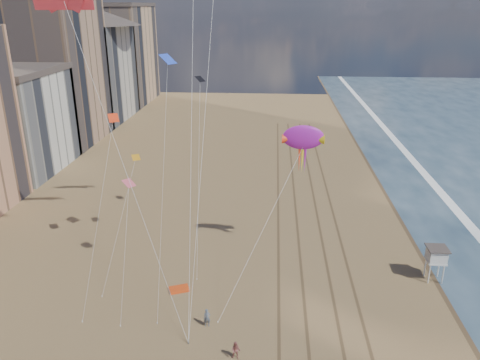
% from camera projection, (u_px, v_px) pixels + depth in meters
% --- Properties ---
extents(wet_sand, '(260.00, 260.00, 0.00)m').
position_uv_depth(wet_sand, '(429.00, 214.00, 62.73)').
color(wet_sand, '#42301E').
rests_on(wet_sand, ground).
extents(foam, '(260.00, 260.00, 0.00)m').
position_uv_depth(foam, '(461.00, 215.00, 62.44)').
color(foam, white).
rests_on(foam, ground).
extents(tracks, '(7.68, 120.00, 0.01)m').
position_uv_depth(tracks, '(311.00, 246.00, 54.52)').
color(tracks, brown).
rests_on(tracks, ground).
extents(buildings, '(34.72, 131.35, 29.00)m').
position_uv_depth(buildings, '(39.00, 79.00, 86.34)').
color(buildings, '#C6B284').
rests_on(buildings, ground).
extents(lifeguard_stand, '(2.04, 2.04, 3.68)m').
position_uv_depth(lifeguard_stand, '(436.00, 255.00, 46.84)').
color(lifeguard_stand, silver).
rests_on(lifeguard_stand, ground).
extents(grounded_kite, '(2.23, 1.84, 0.22)m').
position_uv_depth(grounded_kite, '(179.00, 289.00, 46.05)').
color(grounded_kite, '#DE4112').
rests_on(grounded_kite, ground).
extents(show_kite, '(5.93, 6.54, 19.14)m').
position_uv_depth(show_kite, '(303.00, 138.00, 47.28)').
color(show_kite, purple).
rests_on(show_kite, ground).
extents(kite_flyer_a, '(0.69, 0.53, 1.68)m').
position_uv_depth(kite_flyer_a, '(207.00, 318.00, 40.66)').
color(kite_flyer_a, '#4F5966').
rests_on(kite_flyer_a, ground).
extents(kite_flyer_b, '(0.84, 0.69, 1.56)m').
position_uv_depth(kite_flyer_b, '(236.00, 350.00, 36.89)').
color(kite_flyer_b, '#94514B').
rests_on(kite_flyer_b, ground).
extents(small_kites, '(8.70, 11.56, 12.58)m').
position_uv_depth(small_kites, '(150.00, 117.00, 46.68)').
color(small_kites, blue).
rests_on(small_kites, ground).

